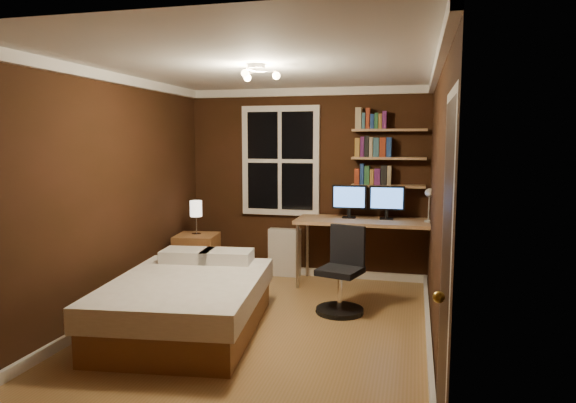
% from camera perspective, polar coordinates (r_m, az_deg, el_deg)
% --- Properties ---
extents(floor, '(4.20, 4.20, 0.00)m').
position_cam_1_polar(floor, '(5.14, -2.99, -13.98)').
color(floor, olive).
rests_on(floor, ground).
extents(wall_back, '(3.20, 0.04, 2.50)m').
position_cam_1_polar(wall_back, '(6.86, 2.07, 2.02)').
color(wall_back, black).
rests_on(wall_back, ground).
extents(wall_left, '(0.04, 4.20, 2.50)m').
position_cam_1_polar(wall_left, '(5.52, -19.17, 0.47)').
color(wall_left, black).
rests_on(wall_left, ground).
extents(wall_right, '(0.04, 4.20, 2.50)m').
position_cam_1_polar(wall_right, '(4.63, 16.21, -0.57)').
color(wall_right, black).
rests_on(wall_right, ground).
extents(ceiling, '(3.20, 4.20, 0.02)m').
position_cam_1_polar(ceiling, '(4.85, -3.18, 14.82)').
color(ceiling, white).
rests_on(ceiling, wall_back).
extents(window, '(1.06, 0.06, 1.46)m').
position_cam_1_polar(window, '(6.89, -0.84, 4.54)').
color(window, silver).
rests_on(window, wall_back).
extents(door, '(0.03, 0.82, 2.05)m').
position_cam_1_polar(door, '(3.15, 16.94, -8.17)').
color(door, black).
rests_on(door, ground).
extents(door_knob, '(0.06, 0.06, 0.06)m').
position_cam_1_polar(door_knob, '(2.87, 16.41, -10.16)').
color(door_knob, gold).
rests_on(door_knob, door).
extents(ceiling_fixture, '(0.44, 0.44, 0.18)m').
position_cam_1_polar(ceiling_fixture, '(4.74, -3.54, 13.79)').
color(ceiling_fixture, beige).
rests_on(ceiling_fixture, ceiling).
extents(bookshelf_lower, '(0.92, 0.22, 0.03)m').
position_cam_1_polar(bookshelf_lower, '(6.60, 11.06, 1.71)').
color(bookshelf_lower, tan).
rests_on(bookshelf_lower, wall_back).
extents(books_row_lower, '(0.42, 0.16, 0.23)m').
position_cam_1_polar(books_row_lower, '(6.59, 11.09, 2.83)').
color(books_row_lower, maroon).
rests_on(books_row_lower, bookshelf_lower).
extents(bookshelf_middle, '(0.92, 0.22, 0.03)m').
position_cam_1_polar(bookshelf_middle, '(6.58, 11.13, 4.74)').
color(bookshelf_middle, tan).
rests_on(bookshelf_middle, wall_back).
extents(books_row_middle, '(0.42, 0.16, 0.23)m').
position_cam_1_polar(books_row_middle, '(6.58, 11.16, 5.87)').
color(books_row_middle, navy).
rests_on(books_row_middle, bookshelf_middle).
extents(bookshelf_upper, '(0.92, 0.22, 0.03)m').
position_cam_1_polar(bookshelf_upper, '(6.58, 11.20, 7.79)').
color(bookshelf_upper, tan).
rests_on(bookshelf_upper, wall_back).
extents(books_row_upper, '(0.42, 0.16, 0.23)m').
position_cam_1_polar(books_row_upper, '(6.58, 11.23, 8.92)').
color(books_row_upper, '#265A34').
rests_on(books_row_upper, bookshelf_upper).
extents(bed, '(1.58, 2.04, 0.64)m').
position_cam_1_polar(bed, '(5.10, -11.08, -10.98)').
color(bed, brown).
rests_on(bed, ground).
extents(nightstand, '(0.57, 0.57, 0.63)m').
position_cam_1_polar(nightstand, '(6.70, -10.08, -6.30)').
color(nightstand, brown).
rests_on(nightstand, ground).
extents(bedside_lamp, '(0.15, 0.15, 0.44)m').
position_cam_1_polar(bedside_lamp, '(6.60, -10.17, -1.79)').
color(bedside_lamp, silver).
rests_on(bedside_lamp, nightstand).
extents(radiator, '(0.43, 0.15, 0.64)m').
position_cam_1_polar(radiator, '(6.95, -0.37, -5.67)').
color(radiator, silver).
rests_on(radiator, ground).
extents(desk, '(1.78, 0.67, 0.85)m').
position_cam_1_polar(desk, '(6.45, 8.88, -2.53)').
color(desk, tan).
rests_on(desk, ground).
extents(monitor_left, '(0.44, 0.12, 0.42)m').
position_cam_1_polar(monitor_left, '(6.52, 6.81, -0.00)').
color(monitor_left, black).
rests_on(monitor_left, desk).
extents(monitor_right, '(0.44, 0.12, 0.42)m').
position_cam_1_polar(monitor_right, '(6.48, 10.92, -0.12)').
color(monitor_right, black).
rests_on(monitor_right, desk).
extents(desk_lamp, '(0.14, 0.32, 0.44)m').
position_cam_1_polar(desk_lamp, '(6.30, 15.42, -0.34)').
color(desk_lamp, silver).
rests_on(desk_lamp, desk).
extents(office_chair, '(0.51, 0.51, 0.92)m').
position_cam_1_polar(office_chair, '(5.55, 5.99, -8.74)').
color(office_chair, black).
rests_on(office_chair, ground).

